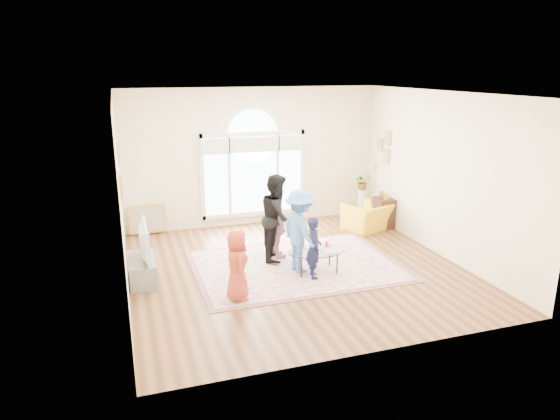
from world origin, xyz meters
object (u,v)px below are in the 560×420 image
object	(u,v)px
tv_console	(142,270)
armchair	(367,217)
area_rug	(296,266)
coffee_table	(316,252)
television	(140,242)

from	to	relation	value
tv_console	armchair	bearing A→B (deg)	15.01
area_rug	coffee_table	world-z (taller)	coffee_table
area_rug	television	world-z (taller)	television
armchair	television	bearing A→B (deg)	-6.21
area_rug	armchair	size ratio (longest dim) A/B	3.75
tv_console	armchair	world-z (taller)	armchair
area_rug	tv_console	distance (m)	2.80
area_rug	tv_console	size ratio (longest dim) A/B	3.60
coffee_table	armchair	distance (m)	2.82
coffee_table	tv_console	bearing A→B (deg)	172.23
area_rug	television	size ratio (longest dim) A/B	3.35
television	tv_console	bearing A→B (deg)	180.00
television	coffee_table	world-z (taller)	television
tv_console	coffee_table	bearing A→B (deg)	-10.74
television	coffee_table	xyz separation A→B (m)	(3.03, -0.58, -0.33)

